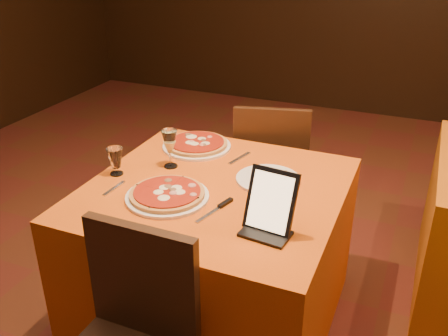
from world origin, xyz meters
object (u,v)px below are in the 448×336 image
at_px(pizza_far, 197,145).
at_px(wine_glass, 170,148).
at_px(pizza_near, 167,195).
at_px(tablet, 271,201).
at_px(main_table, 216,256).
at_px(water_glass, 116,161).
at_px(chair_main_far, 271,170).

bearing_deg(pizza_far, wine_glass, -93.46).
bearing_deg(pizza_near, tablet, -6.81).
xyz_separation_m(main_table, water_glass, (-0.47, -0.06, 0.44)).
bearing_deg(chair_main_far, water_glass, 47.68).
relative_size(chair_main_far, tablet, 3.73).
bearing_deg(pizza_near, chair_main_far, 81.79).
bearing_deg(pizza_near, water_glass, 161.57).
bearing_deg(water_glass, wine_glass, 41.05).
height_order(main_table, water_glass, water_glass).
bearing_deg(main_table, wine_glass, 159.65).
distance_m(pizza_near, water_glass, 0.35).
bearing_deg(tablet, water_glass, 174.81).
xyz_separation_m(pizza_near, tablet, (0.47, -0.06, 0.10)).
xyz_separation_m(main_table, wine_glass, (-0.28, 0.10, 0.47)).
distance_m(wine_glass, water_glass, 0.26).
relative_size(pizza_far, wine_glass, 1.87).
bearing_deg(wine_glass, main_table, -20.35).
height_order(pizza_far, water_glass, water_glass).
bearing_deg(water_glass, main_table, 7.81).
xyz_separation_m(main_table, chair_main_far, (0.00, 0.84, 0.08)).
height_order(pizza_far, tablet, tablet).
bearing_deg(main_table, chair_main_far, 90.00).
relative_size(main_table, wine_glass, 5.79).
bearing_deg(tablet, pizza_far, 141.60).
bearing_deg(main_table, pizza_far, 126.31).
relative_size(chair_main_far, water_glass, 7.00).
distance_m(water_glass, tablet, 0.82).
height_order(chair_main_far, water_glass, chair_main_far).
bearing_deg(tablet, main_table, 151.40).
bearing_deg(wine_glass, chair_main_far, 69.19).
bearing_deg(water_glass, chair_main_far, 62.38).
height_order(chair_main_far, pizza_near, chair_main_far).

